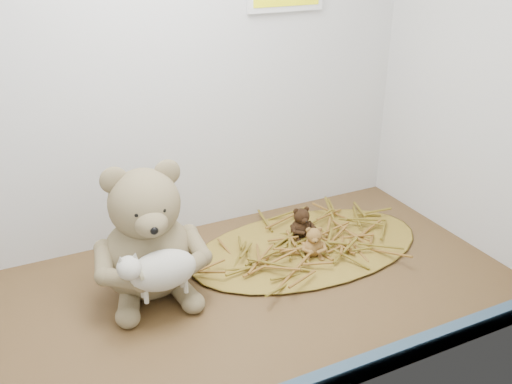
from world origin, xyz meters
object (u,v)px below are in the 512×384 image
mini_teddy_brown (301,221)px  main_teddy (146,231)px  toy_lamb (163,270)px  mini_teddy_tan (314,240)px

mini_teddy_brown → main_teddy: bearing=-169.0°
toy_lamb → mini_teddy_tan: bearing=9.8°
main_teddy → mini_teddy_brown: main_teddy is taller
mini_teddy_tan → mini_teddy_brown: mini_teddy_brown is taller
mini_teddy_tan → main_teddy: bearing=-162.4°
toy_lamb → mini_teddy_tan: (34.85, 6.01, -5.85)cm
mini_teddy_tan → mini_teddy_brown: size_ratio=0.92×
toy_lamb → main_teddy: bearing=90.0°
toy_lamb → mini_teddy_brown: (36.57, 14.35, -5.56)cm
main_teddy → mini_teddy_tan: (34.85, -3.61, -9.00)cm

